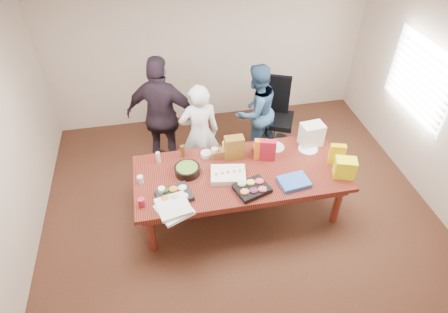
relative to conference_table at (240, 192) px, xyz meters
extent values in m
cube|color=#47301E|center=(0.00, 0.00, -0.39)|extent=(5.50, 5.00, 0.02)
cube|color=white|center=(0.00, 0.00, 2.33)|extent=(5.50, 5.00, 0.02)
cube|color=beige|center=(0.00, 2.50, 0.98)|extent=(5.50, 0.04, 2.70)
cube|color=beige|center=(-2.75, 0.00, 0.98)|extent=(0.04, 5.00, 2.70)
cube|color=beige|center=(2.75, 0.00, 0.98)|extent=(0.04, 5.00, 2.70)
cube|color=white|center=(2.72, 0.60, 1.12)|extent=(0.03, 1.40, 1.10)
cube|color=beige|center=(2.68, 0.60, 1.12)|extent=(0.04, 1.36, 1.00)
cube|color=#4C1C0F|center=(0.00, 0.00, 0.00)|extent=(2.80, 1.20, 0.75)
cube|color=black|center=(0.93, 1.33, 0.22)|extent=(0.80, 0.80, 1.19)
imported|color=silver|center=(-0.42, 0.87, 0.43)|extent=(0.61, 0.42, 1.61)
imported|color=#31577E|center=(0.55, 1.29, 0.42)|extent=(0.95, 0.87, 1.58)
imported|color=black|center=(-0.91, 1.19, 0.58)|extent=(1.21, 0.83, 1.90)
cube|color=black|center=(-0.91, -0.29, 0.41)|extent=(0.48, 0.41, 0.06)
cube|color=black|center=(0.06, -0.37, 0.41)|extent=(0.49, 0.43, 0.06)
cube|color=white|center=(-0.18, -0.07, 0.41)|extent=(0.50, 0.41, 0.08)
cylinder|color=black|center=(-0.69, 0.11, 0.43)|extent=(0.42, 0.42, 0.11)
cube|color=blue|center=(0.62, -0.35, 0.40)|extent=(0.41, 0.33, 0.06)
cube|color=#A61529|center=(0.41, 0.18, 0.53)|extent=(0.23, 0.14, 0.31)
cube|color=#EBBF01|center=(1.30, -0.07, 0.53)|extent=(0.21, 0.13, 0.30)
cube|color=orange|center=(0.34, 0.22, 0.53)|extent=(0.21, 0.14, 0.31)
cylinder|color=silver|center=(-0.28, 0.36, 0.45)|extent=(0.10, 0.10, 0.15)
cylinder|color=#F5F837|center=(-0.13, 0.43, 0.47)|extent=(0.08, 0.08, 0.18)
cylinder|color=brown|center=(-0.71, 0.46, 0.47)|extent=(0.07, 0.07, 0.19)
cylinder|color=beige|center=(-1.05, 0.41, 0.46)|extent=(0.07, 0.07, 0.16)
cube|color=yellow|center=(0.40, 0.35, 0.42)|extent=(0.26, 0.18, 0.08)
cube|color=#966336|center=(-0.19, 0.37, 0.43)|extent=(0.27, 0.14, 0.11)
cube|color=brown|center=(-0.02, 0.31, 0.54)|extent=(0.26, 0.15, 0.34)
cylinder|color=#AD1C2E|center=(-1.30, -0.35, 0.43)|extent=(0.10, 0.10, 0.11)
cylinder|color=white|center=(-1.05, -0.22, 0.44)|extent=(0.10, 0.10, 0.12)
cylinder|color=silver|center=(-1.30, 0.05, 0.43)|extent=(0.09, 0.09, 0.11)
cube|color=white|center=(-0.93, -0.52, 0.40)|extent=(0.49, 0.49, 0.04)
cube|color=white|center=(-0.93, -0.50, 0.44)|extent=(0.44, 0.44, 0.04)
cylinder|color=white|center=(1.04, 0.27, 0.38)|extent=(0.28, 0.28, 0.02)
cylinder|color=silver|center=(0.60, 0.40, 0.38)|extent=(0.30, 0.30, 0.02)
cylinder|color=beige|center=(0.55, 0.39, 0.40)|extent=(0.16, 0.16, 0.05)
cylinder|color=white|center=(-0.39, 0.41, 0.41)|extent=(0.19, 0.19, 0.06)
cube|color=white|center=(1.12, 0.39, 0.54)|extent=(0.33, 0.25, 0.33)
cube|color=#F4F310|center=(1.30, -0.33, 0.51)|extent=(0.31, 0.26, 0.27)
camera|label=1|loc=(-0.94, -3.62, 3.83)|focal=30.83mm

